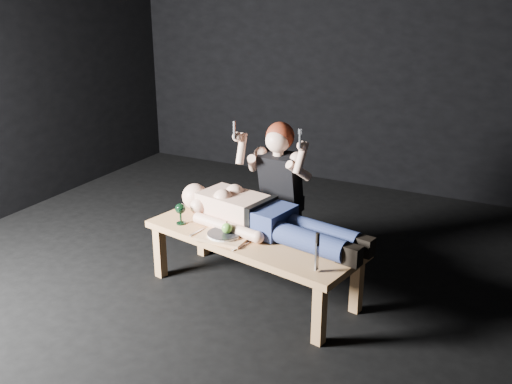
{
  "coord_description": "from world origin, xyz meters",
  "views": [
    {
      "loc": [
        1.91,
        -3.33,
        2.09
      ],
      "look_at": [
        0.23,
        -0.07,
        0.75
      ],
      "focal_mm": 40.35,
      "sensor_mm": 36.0,
      "label": 1
    }
  ],
  "objects_px": {
    "lying_man": "(267,215)",
    "carving_knife": "(317,253)",
    "serving_tray": "(224,237)",
    "goblet": "(181,214)",
    "table": "(253,264)",
    "kneeling_woman": "(284,191)"
  },
  "relations": [
    {
      "from": "lying_man",
      "to": "kneeling_woman",
      "type": "relative_size",
      "value": 1.28
    },
    {
      "from": "table",
      "to": "lying_man",
      "type": "distance_m",
      "value": 0.37
    },
    {
      "from": "serving_tray",
      "to": "goblet",
      "type": "distance_m",
      "value": 0.41
    },
    {
      "from": "table",
      "to": "carving_knife",
      "type": "relative_size",
      "value": 6.13
    },
    {
      "from": "table",
      "to": "carving_knife",
      "type": "bearing_deg",
      "value": -15.84
    },
    {
      "from": "table",
      "to": "serving_tray",
      "type": "height_order",
      "value": "serving_tray"
    },
    {
      "from": "serving_tray",
      "to": "goblet",
      "type": "xyz_separation_m",
      "value": [
        -0.4,
        0.07,
        0.07
      ]
    },
    {
      "from": "kneeling_woman",
      "to": "serving_tray",
      "type": "bearing_deg",
      "value": -98.96
    },
    {
      "from": "kneeling_woman",
      "to": "carving_knife",
      "type": "distance_m",
      "value": 1.05
    },
    {
      "from": "table",
      "to": "kneeling_woman",
      "type": "relative_size",
      "value": 1.32
    },
    {
      "from": "lying_man",
      "to": "carving_knife",
      "type": "bearing_deg",
      "value": -25.95
    },
    {
      "from": "table",
      "to": "goblet",
      "type": "distance_m",
      "value": 0.63
    },
    {
      "from": "table",
      "to": "lying_man",
      "type": "xyz_separation_m",
      "value": [
        0.07,
        0.1,
        0.35
      ]
    },
    {
      "from": "goblet",
      "to": "carving_knife",
      "type": "height_order",
      "value": "carving_knife"
    },
    {
      "from": "kneeling_woman",
      "to": "goblet",
      "type": "distance_m",
      "value": 0.82
    },
    {
      "from": "table",
      "to": "carving_knife",
      "type": "height_order",
      "value": "carving_knife"
    },
    {
      "from": "serving_tray",
      "to": "goblet",
      "type": "height_order",
      "value": "goblet"
    },
    {
      "from": "table",
      "to": "serving_tray",
      "type": "distance_m",
      "value": 0.31
    },
    {
      "from": "table",
      "to": "kneeling_woman",
      "type": "xyz_separation_m",
      "value": [
        -0.02,
        0.57,
        0.36
      ]
    },
    {
      "from": "carving_knife",
      "to": "serving_tray",
      "type": "bearing_deg",
      "value": 178.58
    },
    {
      "from": "table",
      "to": "carving_knife",
      "type": "distance_m",
      "value": 0.74
    },
    {
      "from": "kneeling_woman",
      "to": "serving_tray",
      "type": "relative_size",
      "value": 3.48
    }
  ]
}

